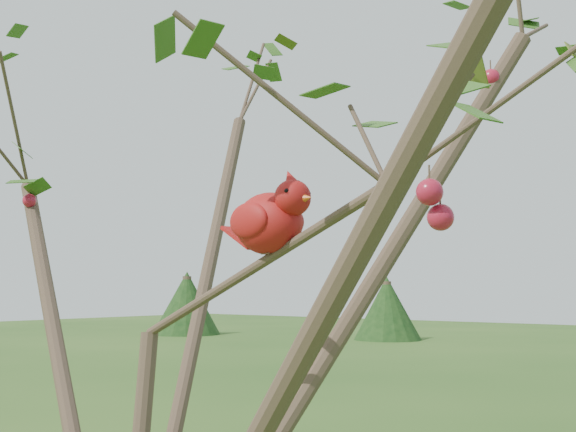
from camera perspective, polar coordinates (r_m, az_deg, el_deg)
name	(u,v)px	position (r m, az deg, el deg)	size (l,w,h in m)	color
crabapple_tree	(127,246)	(1.40, -12.60, -2.34)	(2.35, 2.05, 2.95)	#402C22
cardinal	(272,220)	(1.27, -1.29, -0.32)	(0.23, 0.13, 0.16)	#B41D0F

